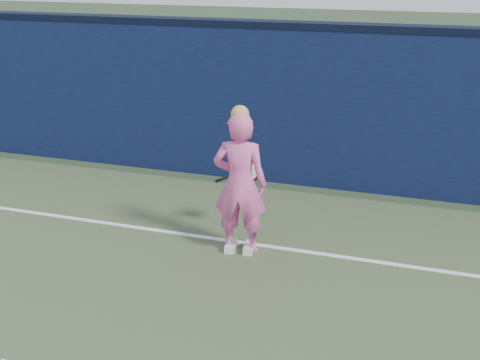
% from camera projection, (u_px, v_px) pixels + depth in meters
% --- Properties ---
extents(backstop_wall, '(24.00, 0.40, 2.50)m').
position_uv_depth(backstop_wall, '(208.00, 101.00, 10.09)').
color(backstop_wall, black).
rests_on(backstop_wall, ground).
extents(wall_cap, '(24.00, 0.42, 0.10)m').
position_uv_depth(wall_cap, '(207.00, 22.00, 9.64)').
color(wall_cap, black).
rests_on(wall_cap, backstop_wall).
extents(player, '(0.72, 0.52, 1.91)m').
position_uv_depth(player, '(240.00, 184.00, 7.39)').
color(player, pink).
rests_on(player, ground).
extents(racket, '(0.56, 0.37, 0.34)m').
position_uv_depth(racket, '(247.00, 171.00, 7.86)').
color(racket, black).
rests_on(racket, ground).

